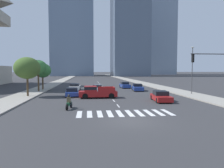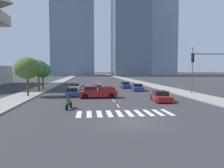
% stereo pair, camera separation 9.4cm
% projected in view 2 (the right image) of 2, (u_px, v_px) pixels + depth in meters
% --- Properties ---
extents(ground_plane, '(800.00, 800.00, 0.00)m').
position_uv_depth(ground_plane, '(131.00, 121.00, 16.31)').
color(ground_plane, '#333335').
extents(sidewalk_east, '(4.00, 260.00, 0.15)m').
position_uv_depth(sidewalk_east, '(161.00, 87.00, 47.46)').
color(sidewalk_east, gray).
rests_on(sidewalk_east, ground).
extents(sidewalk_west, '(4.00, 260.00, 0.15)m').
position_uv_depth(sidewalk_west, '(43.00, 88.00, 44.66)').
color(sidewalk_west, gray).
rests_on(sidewalk_west, ground).
extents(crosswalk_near, '(8.55, 2.96, 0.01)m').
position_uv_depth(crosswalk_near, '(124.00, 113.00, 19.31)').
color(crosswalk_near, silver).
rests_on(crosswalk_near, ground).
extents(lane_divider_center, '(0.14, 50.00, 0.01)m').
position_uv_depth(lane_divider_center, '(103.00, 88.00, 47.08)').
color(lane_divider_center, silver).
rests_on(lane_divider_center, ground).
extents(motorcycle_lead, '(0.73, 2.05, 1.49)m').
position_uv_depth(motorcycle_lead, '(69.00, 103.00, 21.39)').
color(motorcycle_lead, black).
rests_on(motorcycle_lead, ground).
extents(pickup_truck, '(5.27, 2.04, 1.67)m').
position_uv_depth(pickup_truck, '(96.00, 92.00, 29.80)').
color(pickup_truck, maroon).
rests_on(pickup_truck, ground).
extents(sedan_white_0, '(2.02, 4.82, 1.30)m').
position_uv_depth(sedan_white_0, '(75.00, 87.00, 41.35)').
color(sedan_white_0, silver).
rests_on(sedan_white_0, ground).
extents(sedan_blue_1, '(2.12, 4.41, 1.29)m').
position_uv_depth(sedan_blue_1, '(138.00, 88.00, 40.24)').
color(sedan_blue_1, navy).
rests_on(sedan_blue_1, ground).
extents(sedan_blue_2, '(1.86, 4.56, 1.28)m').
position_uv_depth(sedan_blue_2, '(125.00, 85.00, 46.58)').
color(sedan_blue_2, navy).
rests_on(sedan_blue_2, ground).
extents(sedan_red_3, '(2.23, 4.71, 1.28)m').
position_uv_depth(sedan_red_3, '(161.00, 97.00, 26.75)').
color(sedan_red_3, maroon).
rests_on(sedan_red_3, ground).
extents(sedan_blue_4, '(2.12, 4.41, 1.25)m').
position_uv_depth(sedan_blue_4, '(72.00, 92.00, 32.06)').
color(sedan_blue_4, navy).
rests_on(sedan_blue_4, ground).
extents(sedan_white_5, '(2.12, 4.53, 1.28)m').
position_uv_depth(sedan_white_5, '(98.00, 88.00, 38.43)').
color(sedan_white_5, silver).
rests_on(sedan_white_5, ground).
extents(traffic_signal_near, '(4.59, 0.28, 5.87)m').
position_uv_depth(traffic_signal_near, '(214.00, 68.00, 22.94)').
color(traffic_signal_near, '#333335').
rests_on(traffic_signal_near, sidewalk_east).
extents(street_lamp_east, '(0.50, 0.24, 7.40)m').
position_uv_depth(street_lamp_east, '(192.00, 67.00, 33.49)').
color(street_lamp_east, '#3F3F42').
rests_on(street_lamp_east, sidewalk_east).
extents(street_tree_nearest, '(3.72, 3.72, 5.62)m').
position_uv_depth(street_tree_nearest, '(27.00, 68.00, 30.79)').
color(street_tree_nearest, '#4C3823').
rests_on(street_tree_nearest, sidewalk_west).
extents(street_tree_second, '(3.02, 3.02, 5.52)m').
position_uv_depth(street_tree_second, '(38.00, 67.00, 37.64)').
color(street_tree_second, '#4C3823').
rests_on(street_tree_second, sidewalk_west).
extents(street_tree_third, '(3.26, 3.26, 5.06)m').
position_uv_depth(street_tree_third, '(43.00, 71.00, 41.28)').
color(street_tree_third, '#4C3823').
rests_on(street_tree_third, sidewalk_west).
extents(office_tower_left_skyline, '(27.72, 24.76, 104.63)m').
position_uv_depth(office_tower_left_skyline, '(73.00, 5.00, 145.15)').
color(office_tower_left_skyline, slate).
rests_on(office_tower_left_skyline, ground).
extents(office_tower_center_skyline, '(22.24, 24.98, 89.61)m').
position_uv_depth(office_tower_center_skyline, '(130.00, 15.00, 137.40)').
color(office_tower_center_skyline, slate).
rests_on(office_tower_center_skyline, ground).
extents(office_tower_right_skyline, '(26.16, 27.33, 90.99)m').
position_uv_depth(office_tower_right_skyline, '(158.00, 24.00, 189.16)').
color(office_tower_right_skyline, '#8C9EB2').
rests_on(office_tower_right_skyline, ground).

